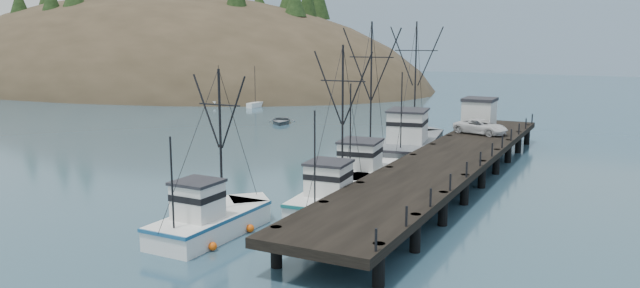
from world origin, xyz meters
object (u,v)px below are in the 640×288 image
Objects in this scene: pier at (447,162)px; motorboat at (281,123)px; work_vessel at (411,145)px; trawler_near at (337,195)px; trawler_far at (366,169)px; pier_shed at (479,112)px; trawler_mid at (213,220)px; pickup_truck at (481,127)px.

motorboat is at bearing 141.24° from pier.
trawler_near is at bearing -86.64° from work_vessel.
motorboat is at bearing 132.59° from trawler_far.
trawler_far is at bearing -92.37° from work_vessel.
pier_shed is at bearing 65.09° from work_vessel.
trawler_far is at bearing 81.40° from trawler_mid.
work_vessel is at bearing 142.83° from pickup_truck.
pier is 9.15× the size of motorboat.
work_vessel is (-1.03, 17.48, 0.41)m from trawler_near.
pier_shed reaches higher than motorboat.
work_vessel reaches higher than motorboat.
trawler_near is 0.87× the size of trawler_far.
pier_shed is 4.85m from pickup_truck.
pickup_truck is at bearing -44.71° from motorboat.
pier_shed is (-1.50, 16.62, 1.73)m from pier.
pier is 2.99× the size of work_vessel.
pier_shed reaches higher than pickup_truck.
trawler_near is 8.73m from trawler_mid.
motorboat is at bearing 147.69° from work_vessel.
trawler_far is 14.54m from pickup_truck.
trawler_far is at bearing 172.87° from pickup_truck.
pier_shed is (4.37, 17.92, 2.60)m from trawler_far.
pickup_truck is at bearing 91.26° from pier.
trawler_mid is at bearing -89.26° from motorboat.
pier is 3.60× the size of trawler_far.
trawler_far reaches higher than pickup_truck.
trawler_mid is at bearing -98.60° from trawler_far.
pier_shed is (6.79, 33.90, 2.60)m from trawler_mid.
trawler_mid is at bearing -116.03° from trawler_near.
pier is at bearing 64.37° from trawler_mid.
pier_shed is (3.98, 8.57, 2.19)m from work_vessel.
motorboat is (-26.67, 9.62, -2.67)m from pickup_truck.
work_vessel reaches higher than pier_shed.
pier_shed is 26.14m from motorboat.
trawler_far is 18.63m from pier_shed.
work_vessel is 6.70m from pickup_truck.
trawler_mid is 0.77× the size of trawler_far.
pier is at bearing 12.43° from trawler_far.
motorboat is (-18.64, 38.89, -0.82)m from trawler_mid.
trawler_far is at bearing 99.85° from trawler_near.
trawler_near reaches higher than pier.
trawler_far reaches higher than pier.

